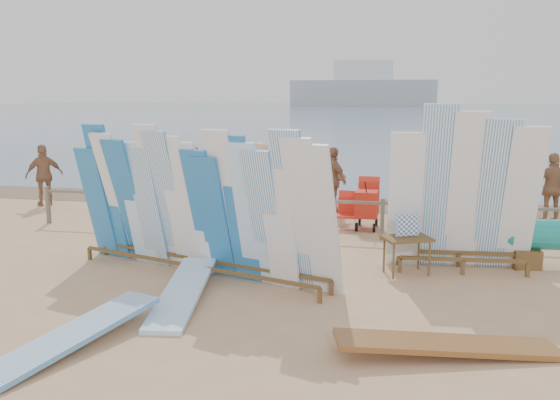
% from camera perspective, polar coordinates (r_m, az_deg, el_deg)
% --- Properties ---
extents(ground, '(160.00, 160.00, 0.00)m').
position_cam_1_polar(ground, '(10.36, -2.21, -7.16)').
color(ground, tan).
rests_on(ground, ground).
extents(ocean, '(320.00, 240.00, 0.02)m').
position_cam_1_polar(ocean, '(137.65, 11.31, 8.49)').
color(ocean, '#476480').
rests_on(ocean, ground).
extents(wet_sand_strip, '(40.00, 2.60, 0.01)m').
position_cam_1_polar(wet_sand_strip, '(17.24, 3.75, -0.25)').
color(wet_sand_strip, brown).
rests_on(wet_sand_strip, ground).
extents(distant_ship, '(45.00, 8.00, 14.00)m').
position_cam_1_polar(distant_ship, '(190.16, 7.99, 10.53)').
color(distant_ship, '#999EA3').
rests_on(distant_ship, ocean).
extents(fence, '(12.08, 0.08, 0.90)m').
position_cam_1_polar(fence, '(13.06, 1.05, -0.72)').
color(fence, '#6B5F51').
rests_on(fence, ground).
extents(main_surfboard_rack, '(5.14, 2.17, 2.59)m').
position_cam_1_polar(main_surfboard_rack, '(10.08, -7.94, -0.88)').
color(main_surfboard_rack, brown).
rests_on(main_surfboard_rack, ground).
extents(side_surfboard_rack, '(2.58, 0.99, 2.94)m').
position_cam_1_polar(side_surfboard_rack, '(10.74, 17.31, 0.26)').
color(side_surfboard_rack, brown).
rests_on(side_surfboard_rack, ground).
extents(vendor_table, '(0.96, 0.84, 1.06)m').
position_cam_1_polar(vendor_table, '(10.51, 12.07, -5.14)').
color(vendor_table, brown).
rests_on(vendor_table, ground).
extents(flat_board_c, '(2.75, 1.23, 0.26)m').
position_cam_1_polar(flat_board_c, '(7.58, 15.81, -14.15)').
color(flat_board_c, brown).
rests_on(flat_board_c, ground).
extents(flat_board_e, '(1.35, 2.74, 0.31)m').
position_cam_1_polar(flat_board_e, '(7.88, -19.64, -13.42)').
color(flat_board_e, white).
rests_on(flat_board_e, ground).
extents(flat_board_a, '(0.96, 2.75, 0.29)m').
position_cam_1_polar(flat_board_a, '(9.20, -9.28, -9.52)').
color(flat_board_a, '#9ACDF7').
rests_on(flat_board_a, ground).
extents(beach_chair_left, '(0.71, 0.72, 0.87)m').
position_cam_1_polar(beach_chair_left, '(14.18, 1.15, -1.41)').
color(beach_chair_left, red).
rests_on(beach_chair_left, ground).
extents(beach_chair_right, '(0.60, 0.62, 0.86)m').
position_cam_1_polar(beach_chair_right, '(13.88, 6.55, -1.73)').
color(beach_chair_right, red).
rests_on(beach_chair_right, ground).
extents(stroller, '(0.61, 0.87, 1.18)m').
position_cam_1_polar(stroller, '(13.91, 8.38, -0.82)').
color(stroller, red).
rests_on(stroller, ground).
extents(beachgoer_10, '(1.05, 0.56, 1.72)m').
position_cam_1_polar(beachgoer_10, '(15.67, 24.76, 1.01)').
color(beachgoer_10, '#8C6042').
rests_on(beachgoer_10, ground).
extents(beachgoer_11, '(1.05, 1.62, 1.67)m').
position_cam_1_polar(beachgoer_11, '(17.40, -8.41, 2.54)').
color(beachgoer_11, beige).
rests_on(beachgoer_11, ground).
extents(beachgoer_2, '(0.78, 1.00, 1.86)m').
position_cam_1_polar(beachgoer_2, '(16.07, -10.43, 2.22)').
color(beachgoer_2, beige).
rests_on(beachgoer_2, ground).
extents(beachgoer_extra_1, '(1.01, 1.04, 1.73)m').
position_cam_1_polar(beachgoer_extra_1, '(17.90, -21.73, 2.23)').
color(beachgoer_extra_1, '#8C6042').
rests_on(beachgoer_extra_1, ground).
extents(beachgoer_1, '(0.61, 0.73, 1.75)m').
position_cam_1_polar(beachgoer_1, '(15.15, -7.29, 1.63)').
color(beachgoer_1, '#8C6042').
rests_on(beachgoer_1, ground).
extents(beachgoer_9, '(1.05, 0.54, 1.56)m').
position_cam_1_polar(beachgoer_9, '(16.10, 20.34, 1.22)').
color(beachgoer_9, tan).
rests_on(beachgoer_9, ground).
extents(beachgoer_5, '(1.31, 1.46, 1.60)m').
position_cam_1_polar(beachgoer_5, '(15.75, 4.74, 1.71)').
color(beachgoer_5, beige).
rests_on(beachgoer_5, ground).
extents(beachgoer_3, '(0.88, 1.25, 1.78)m').
position_cam_1_polar(beachgoer_3, '(16.73, -1.92, 2.54)').
color(beachgoer_3, tan).
rests_on(beachgoer_3, ground).
extents(beachgoer_8, '(0.85, 0.76, 1.60)m').
position_cam_1_polar(beachgoer_8, '(14.98, 17.18, 0.87)').
color(beachgoer_8, beige).
rests_on(beachgoer_8, ground).
extents(beachgoer_7, '(0.61, 0.71, 1.71)m').
position_cam_1_polar(beachgoer_7, '(16.17, 14.75, 1.83)').
color(beachgoer_7, '#8C6042').
rests_on(beachgoer_7, ground).
extents(beachgoer_6, '(0.90, 0.81, 1.69)m').
position_cam_1_polar(beachgoer_6, '(14.76, 14.89, 1.03)').
color(beachgoer_6, tan).
rests_on(beachgoer_6, ground).
extents(beachgoer_4, '(1.05, 1.04, 1.76)m').
position_cam_1_polar(beachgoer_4, '(15.54, 5.09, 1.88)').
color(beachgoer_4, '#8C6042').
rests_on(beachgoer_4, ground).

